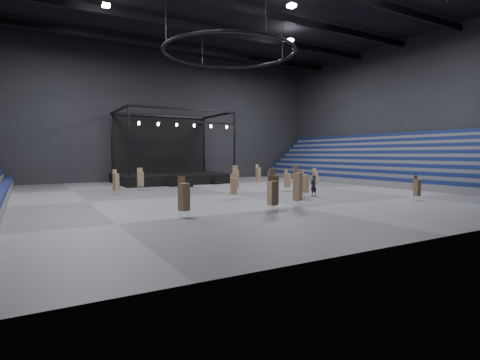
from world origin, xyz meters
TOP-DOWN VIEW (x-y plane):
  - floor at (0.00, 0.00)m, footprint 50.00×50.00m
  - wall_back at (0.00, 21.00)m, footprint 50.00×0.20m
  - wall_front at (0.00, -21.00)m, footprint 50.00×0.20m
  - wall_right at (25.00, 0.00)m, footprint 0.20×42.00m
  - bleachers_right at (22.94, 0.00)m, footprint 7.20×40.00m
  - stage at (0.00, 16.24)m, footprint 14.00×10.00m
  - truss_ring at (-0.00, 0.00)m, footprint 12.30×12.30m
  - roof_girders at (0.00, -0.00)m, footprint 49.00×30.35m
  - flight_case_left at (-1.94, 9.84)m, footprint 1.15×0.70m
  - flight_case_mid at (-0.87, 8.43)m, footprint 1.34×0.85m
  - flight_case_right at (3.86, 10.28)m, footprint 1.22×0.74m
  - chair_stack_0 at (-6.51, 6.90)m, footprint 0.56×0.56m
  - chair_stack_1 at (0.69, 0.06)m, footprint 0.64×0.64m
  - chair_stack_2 at (0.03, -10.04)m, footprint 0.68×0.68m
  - chair_stack_3 at (-8.67, -10.46)m, footprint 0.64×0.64m
  - chair_stack_4 at (-2.87, -11.10)m, footprint 0.55×0.55m
  - chair_stack_5 at (-1.87, -4.12)m, footprint 0.65×0.65m
  - chair_stack_6 at (6.32, -0.55)m, footprint 0.56×0.56m
  - chair_stack_7 at (11.27, 0.90)m, footprint 0.53×0.53m
  - chair_stack_8 at (-2.32, -10.44)m, footprint 0.54×0.54m
  - chair_stack_9 at (-9.45, 4.35)m, footprint 0.56×0.56m
  - chair_stack_10 at (10.62, -11.99)m, footprint 0.43×0.43m
  - chair_stack_11 at (8.32, 8.01)m, footprint 0.53×0.53m
  - chair_stack_12 at (7.81, 4.08)m, footprint 0.57×0.57m
  - chair_stack_13 at (3.96, -6.08)m, footprint 0.72×0.72m
  - man_center at (5.47, -5.49)m, footprint 0.71×0.50m
  - crew_member at (7.70, -1.29)m, footprint 0.87×0.99m

SIDE VIEW (x-z plane):
  - floor at x=0.00m, z-range 0.00..0.00m
  - flight_case_left at x=-1.94m, z-range 0.00..0.72m
  - flight_case_right at x=3.86m, z-range 0.00..0.77m
  - flight_case_mid at x=-0.87m, z-range 0.00..0.83m
  - crew_member at x=7.70m, z-range 0.00..1.72m
  - man_center at x=5.47m, z-range 0.00..1.86m
  - chair_stack_12 at x=7.81m, z-range 0.06..2.03m
  - chair_stack_10 at x=10.62m, z-range 0.05..2.06m
  - chair_stack_6 at x=6.32m, z-range 0.06..2.19m
  - chair_stack_5 at x=-1.87m, z-range 0.08..2.18m
  - chair_stack_7 at x=11.27m, z-range 0.06..2.23m
  - chair_stack_9 at x=-9.45m, z-range 0.03..2.33m
  - chair_stack_4 at x=-2.87m, z-range 0.07..2.43m
  - chair_stack_0 at x=-6.51m, z-range 0.09..2.41m
  - chair_stack_13 at x=3.96m, z-range 0.08..2.44m
  - chair_stack_11 at x=8.32m, z-range 0.03..2.49m
  - chair_stack_3 at x=-8.67m, z-range 0.06..2.49m
  - chair_stack_1 at x=0.69m, z-range 0.05..2.69m
  - chair_stack_8 at x=-2.32m, z-range 0.02..2.77m
  - stage at x=0.00m, z-range -3.15..6.05m
  - chair_stack_2 at x=0.03m, z-range 0.02..2.94m
  - bleachers_right at x=22.94m, z-range -1.47..4.93m
  - wall_back at x=0.00m, z-range 0.00..18.00m
  - wall_front at x=0.00m, z-range 0.00..18.00m
  - wall_right at x=25.00m, z-range 0.00..18.00m
  - truss_ring at x=0.00m, z-range 10.43..15.58m
  - roof_girders at x=0.00m, z-range 16.85..17.55m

